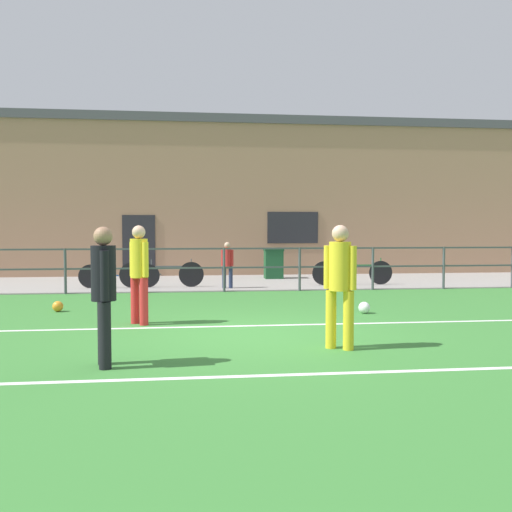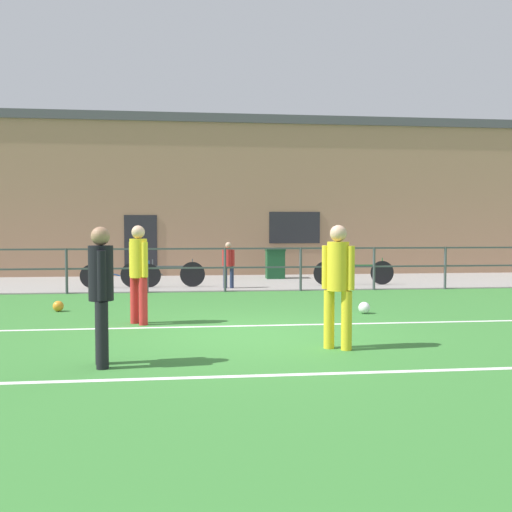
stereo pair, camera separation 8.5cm
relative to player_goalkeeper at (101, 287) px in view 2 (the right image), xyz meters
name	(u,v)px [view 2 (the right image)]	position (x,y,z in m)	size (l,w,h in m)	color
ground	(249,335)	(1.97, 1.88, -0.98)	(60.00, 44.00, 0.04)	#387A33
field_line_touchline	(244,326)	(1.97, 2.64, -0.95)	(36.00, 0.11, 0.00)	white
field_line_hash	(271,375)	(1.97, -0.66, -0.95)	(36.00, 0.11, 0.00)	white
pavement_strip	(220,282)	(1.97, 10.38, -0.95)	(48.00, 5.00, 0.02)	gray
perimeter_fence	(225,263)	(1.97, 7.88, -0.21)	(36.07, 0.07, 1.15)	#474C51
clubhouse_facade	(214,197)	(1.97, 14.07, 1.84)	(28.00, 2.56, 5.58)	#A37A5B
player_goalkeeper	(101,287)	(0.00, 0.00, 0.00)	(0.30, 0.45, 1.68)	black
player_striker	(338,279)	(3.07, 0.64, 0.01)	(0.40, 0.31, 1.71)	gold
player_winger	(139,268)	(0.18, 3.03, 0.01)	(0.34, 0.38, 1.71)	red
soccer_ball_match	(364,308)	(4.43, 3.78, -0.84)	(0.23, 0.23, 0.23)	white
soccer_ball_spare	(58,306)	(-1.56, 4.75, -0.85)	(0.21, 0.21, 0.21)	orange
spectator_child	(228,262)	(2.11, 8.61, -0.22)	(0.33, 0.22, 1.26)	#232D4C
bicycle_parked_1	(163,274)	(0.31, 9.08, -0.57)	(2.32, 0.04, 0.78)	black
bicycle_parked_2	(120,275)	(-0.84, 9.08, -0.60)	(2.20, 0.04, 0.74)	black
bicycle_parked_3	(354,272)	(5.76, 9.08, -0.58)	(2.37, 0.04, 0.78)	black
trash_bin_0	(275,263)	(3.82, 11.42, -0.44)	(0.62, 0.52, 0.98)	#194C28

